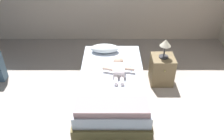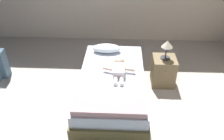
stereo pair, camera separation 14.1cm
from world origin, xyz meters
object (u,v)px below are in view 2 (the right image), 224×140
(bed, at_px, (112,86))
(pillow, at_px, (107,48))
(toothbrush, at_px, (132,69))
(nightstand, at_px, (163,71))
(lamp, at_px, (167,46))
(baby, at_px, (119,68))

(bed, height_order, pillow, pillow)
(toothbrush, distance_m, nightstand, 0.67)
(toothbrush, relative_size, lamp, 0.47)
(toothbrush, distance_m, lamp, 0.72)
(pillow, bearing_deg, baby, -69.29)
(bed, xyz_separation_m, lamp, (0.92, 0.43, 0.57))
(bed, height_order, lamp, lamp)
(baby, distance_m, lamp, 0.92)
(baby, height_order, toothbrush, baby)
(pillow, bearing_deg, lamp, -17.37)
(toothbrush, relative_size, nightstand, 0.30)
(bed, relative_size, nightstand, 3.87)
(toothbrush, bearing_deg, baby, -157.52)
(pillow, bearing_deg, toothbrush, -51.02)
(bed, distance_m, toothbrush, 0.44)
(baby, xyz_separation_m, nightstand, (0.81, 0.33, -0.26))
(pillow, height_order, nightstand, pillow)
(toothbrush, bearing_deg, pillow, 128.98)
(pillow, xyz_separation_m, toothbrush, (0.47, -0.58, -0.07))
(bed, distance_m, nightstand, 1.02)
(lamp, bearing_deg, bed, -155.04)
(pillow, distance_m, nightstand, 1.14)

